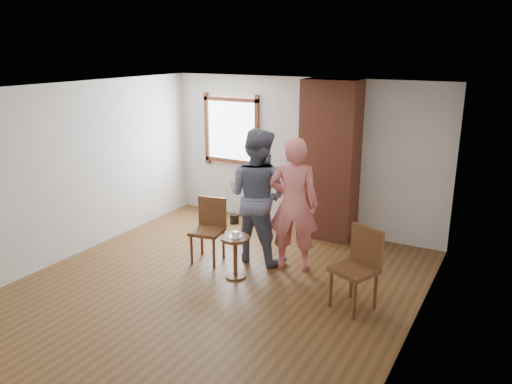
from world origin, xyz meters
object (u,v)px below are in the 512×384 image
Objects in this scene: man at (257,196)px; dining_chair_right at (359,264)px; stoneware_crock at (306,221)px; dining_chair_left at (209,226)px; side_table at (235,250)px; person_pink at (293,205)px.

dining_chair_right is at bearing 162.97° from man.
dining_chair_left is (-0.84, -1.66, 0.30)m from stoneware_crock.
dining_chair_right reaches higher than stoneware_crock.
man is at bearing 20.78° from dining_chair_left.
dining_chair_right is 1.67× the size of side_table.
man reaches higher than stoneware_crock.
side_table is at bearing -155.82° from dining_chair_right.
stoneware_crock is 0.46× the size of dining_chair_right.
man reaches higher than dining_chair_right.
stoneware_crock is at bearing -92.55° from person_pink.
stoneware_crock is at bearing -97.00° from man.
man is at bearing 93.62° from side_table.
stoneware_crock is 1.57m from person_pink.
stoneware_crock is 0.24× the size of person_pink.
person_pink is at bearing 49.48° from side_table.
person_pink is (0.56, 0.66, 0.56)m from side_table.
person_pink reaches higher than side_table.
side_table is 1.03m from person_pink.
side_table is 0.30× the size of man.
man is 0.61m from person_pink.
man is at bearing -177.73° from dining_chair_right.
man reaches higher than dining_chair_left.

